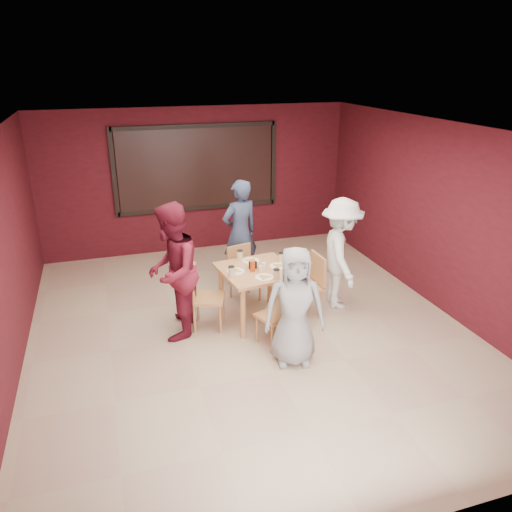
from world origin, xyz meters
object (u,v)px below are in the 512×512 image
object	(u,v)px
diner_left	(172,272)
chair_back	(243,269)
chair_front	(277,314)
diner_right	(341,254)
chair_left	(203,294)
diner_back	(240,233)
diner_front	(295,307)
dining_table	(257,276)
chair_right	(310,281)

from	to	relation	value
diner_left	chair_back	bearing A→B (deg)	144.08
chair_front	diner_right	bearing A→B (deg)	32.58
chair_back	chair_front	bearing A→B (deg)	-88.76
diner_right	chair_front	bearing A→B (deg)	135.82
chair_front	chair_left	world-z (taller)	chair_left
diner_left	chair_left	bearing A→B (deg)	119.07
chair_front	diner_back	distance (m)	2.17
chair_front	diner_back	size ratio (longest dim) A/B	0.46
diner_front	diner_back	distance (m)	2.54
dining_table	diner_right	bearing A→B (deg)	2.40
chair_back	diner_front	xyz separation A→B (m)	(0.11, -1.95, 0.28)
chair_back	diner_left	distance (m)	1.53
chair_front	diner_right	size ratio (longest dim) A/B	0.49
dining_table	diner_left	world-z (taller)	diner_left
diner_right	chair_right	bearing A→B (deg)	117.04
chair_right	chair_back	bearing A→B (deg)	133.65
chair_back	diner_back	bearing A→B (deg)	77.77
chair_right	diner_right	xyz separation A→B (m)	(0.56, 0.14, 0.32)
chair_front	diner_right	distance (m)	1.61
diner_back	diner_left	xyz separation A→B (m)	(-1.34, -1.41, 0.04)
chair_back	diner_left	xyz separation A→B (m)	(-1.22, -0.82, 0.45)
dining_table	diner_front	distance (m)	1.20
chair_left	diner_back	distance (m)	1.68
chair_left	diner_left	world-z (taller)	diner_left
chair_right	diner_left	xyz separation A→B (m)	(-2.01, 0.02, 0.41)
chair_right	diner_back	size ratio (longest dim) A/B	0.52
dining_table	diner_back	size ratio (longest dim) A/B	0.63
dining_table	chair_back	bearing A→B (deg)	90.34
chair_front	diner_back	world-z (taller)	diner_back
chair_left	chair_front	bearing A→B (deg)	-43.18
chair_back	diner_left	world-z (taller)	diner_left
dining_table	chair_left	size ratio (longest dim) A/B	1.23
chair_front	chair_right	xyz separation A→B (m)	(0.76, 0.71, 0.06)
dining_table	diner_right	distance (m)	1.36
chair_left	diner_left	distance (m)	0.59
dining_table	chair_left	distance (m)	0.83
chair_left	diner_right	distance (m)	2.18
chair_back	diner_back	distance (m)	0.73
diner_front	chair_left	bearing A→B (deg)	140.80
diner_left	diner_right	distance (m)	2.57
chair_right	diner_right	size ratio (longest dim) A/B	0.55
chair_left	diner_front	size ratio (longest dim) A/B	0.60
chair_right	dining_table	bearing A→B (deg)	174.19
chair_front	chair_back	xyz separation A→B (m)	(-0.03, 1.54, 0.02)
dining_table	chair_right	world-z (taller)	dining_table
dining_table	chair_front	world-z (taller)	dining_table
diner_front	diner_left	xyz separation A→B (m)	(-1.32, 1.13, 0.17)
diner_front	diner_right	xyz separation A→B (m)	(1.25, 1.25, 0.09)
chair_front	diner_right	world-z (taller)	diner_right
diner_right	chair_left	bearing A→B (deg)	104.75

